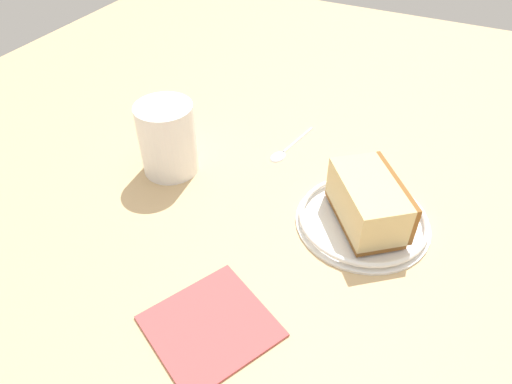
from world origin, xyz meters
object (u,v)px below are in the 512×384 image
object	(u,v)px
tea_mug	(167,137)
folded_napkin	(212,326)
small_plate	(363,220)
teaspoon	(284,150)
cake_slice	(369,201)

from	to	relation	value
tea_mug	folded_napkin	size ratio (longest dim) A/B	0.88
small_plate	tea_mug	world-z (taller)	tea_mug
teaspoon	folded_napkin	size ratio (longest dim) A/B	0.96
small_plate	tea_mug	xyz separation A→B (cm)	(28.02, 0.94, 4.55)
cake_slice	teaspoon	bearing A→B (deg)	-32.25
cake_slice	small_plate	bearing A→B (deg)	37.98
small_plate	teaspoon	size ratio (longest dim) A/B	1.50
small_plate	cake_slice	world-z (taller)	cake_slice
small_plate	folded_napkin	bearing A→B (deg)	66.03
folded_napkin	teaspoon	bearing A→B (deg)	-80.09
small_plate	teaspoon	distance (cm)	17.76
teaspoon	cake_slice	bearing A→B (deg)	147.75
small_plate	teaspoon	xyz separation A→B (cm)	(14.88, -9.69, -0.30)
teaspoon	tea_mug	bearing A→B (deg)	38.98
teaspoon	small_plate	bearing A→B (deg)	146.93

